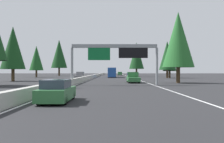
# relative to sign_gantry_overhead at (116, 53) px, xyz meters

# --- Properties ---
(ground_plane) EXTENTS (320.00, 320.00, 0.00)m
(ground_plane) POSITION_rel_sign_gantry_overhead_xyz_m (27.97, 6.04, -4.70)
(ground_plane) COLOR #262628
(median_barrier) EXTENTS (180.00, 0.56, 0.90)m
(median_barrier) POSITION_rel_sign_gantry_overhead_xyz_m (47.97, 6.34, -4.25)
(median_barrier) COLOR #ADAAA3
(median_barrier) RESTS_ON ground
(shoulder_stripe_right) EXTENTS (160.00, 0.16, 0.01)m
(shoulder_stripe_right) POSITION_rel_sign_gantry_overhead_xyz_m (37.97, -5.48, -4.69)
(shoulder_stripe_right) COLOR silver
(shoulder_stripe_right) RESTS_ON ground
(shoulder_stripe_median) EXTENTS (160.00, 0.16, 0.01)m
(shoulder_stripe_median) POSITION_rel_sign_gantry_overhead_xyz_m (37.97, 5.79, -4.69)
(shoulder_stripe_median) COLOR silver
(shoulder_stripe_median) RESTS_ON ground
(sign_gantry_overhead) EXTENTS (0.50, 12.68, 5.91)m
(sign_gantry_overhead) POSITION_rel_sign_gantry_overhead_xyz_m (0.00, 0.00, 0.00)
(sign_gantry_overhead) COLOR gray
(sign_gantry_overhead) RESTS_ON ground
(sedan_near_center) EXTENTS (4.40, 1.80, 1.47)m
(sedan_near_center) POSITION_rel_sign_gantry_overhead_xyz_m (-18.73, 4.12, -4.02)
(sedan_near_center) COLOR #2D6B38
(sedan_near_center) RESTS_ON ground
(pickup_mid_center) EXTENTS (5.60, 2.00, 1.86)m
(pickup_mid_center) POSITION_rel_sign_gantry_overhead_xyz_m (7.29, -3.15, -3.79)
(pickup_mid_center) COLOR #2D6B38
(pickup_mid_center) RESTS_ON ground
(bus_near_right) EXTENTS (11.50, 2.55, 3.10)m
(bus_near_right) POSITION_rel_sign_gantry_overhead_xyz_m (42.64, 0.60, -2.98)
(bus_near_right) COLOR #1E4793
(bus_near_right) RESTS_ON ground
(minivan_far_center) EXTENTS (5.00, 1.95, 1.69)m
(minivan_far_center) POSITION_rel_sign_gantry_overhead_xyz_m (77.47, -3.10, -3.75)
(minivan_far_center) COLOR #2D6B38
(minivan_far_center) RESTS_ON ground
(oncoming_near) EXTENTS (5.60, 2.00, 1.86)m
(oncoming_near) POSITION_rel_sign_gantry_overhead_xyz_m (28.12, 9.01, -3.79)
(oncoming_near) COLOR slate
(oncoming_near) RESTS_ON ground
(oncoming_far) EXTENTS (4.40, 1.80, 1.47)m
(oncoming_far) POSITION_rel_sign_gantry_overhead_xyz_m (54.11, 12.69, -4.02)
(oncoming_far) COLOR #2D6B38
(oncoming_far) RESTS_ON ground
(conifer_right_near) EXTENTS (5.36, 5.36, 12.17)m
(conifer_right_near) POSITION_rel_sign_gantry_overhead_xyz_m (6.09, -10.75, 2.70)
(conifer_right_near) COLOR #4C3823
(conifer_right_near) RESTS_ON ground
(conifer_right_mid) EXTENTS (4.13, 4.13, 9.38)m
(conifer_right_mid) POSITION_rel_sign_gantry_overhead_xyz_m (37.91, -17.03, 0.99)
(conifer_right_mid) COLOR #4C3823
(conifer_right_mid) RESTS_ON ground
(conifer_right_far) EXTENTS (4.81, 4.81, 10.93)m
(conifer_right_far) POSITION_rel_sign_gantry_overhead_xyz_m (35.89, -15.84, 1.94)
(conifer_right_far) COLOR #4C3823
(conifer_right_far) RESTS_ON ground
(conifer_right_distant) EXTENTS (5.91, 5.91, 13.42)m
(conifer_right_distant) POSITION_rel_sign_gantry_overhead_xyz_m (59.56, -9.15, 3.46)
(conifer_right_distant) COLOR #4C3823
(conifer_right_distant) RESTS_ON ground
(conifer_left_near) EXTENTS (4.86, 4.86, 11.05)m
(conifer_left_near) POSITION_rel_sign_gantry_overhead_xyz_m (13.31, 20.49, 2.02)
(conifer_left_near) COLOR #4C3823
(conifer_left_near) RESTS_ON ground
(conifer_left_mid) EXTENTS (4.60, 4.60, 10.45)m
(conifer_left_mid) POSITION_rel_sign_gantry_overhead_xyz_m (44.12, 25.67, 1.65)
(conifer_left_mid) COLOR #4C3823
(conifer_left_mid) RESTS_ON ground
(conifer_left_far) EXTENTS (6.92, 6.92, 15.73)m
(conifer_left_far) POSITION_rel_sign_gantry_overhead_xyz_m (68.42, 23.60, 4.87)
(conifer_left_far) COLOR #4C3823
(conifer_left_far) RESTS_ON ground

